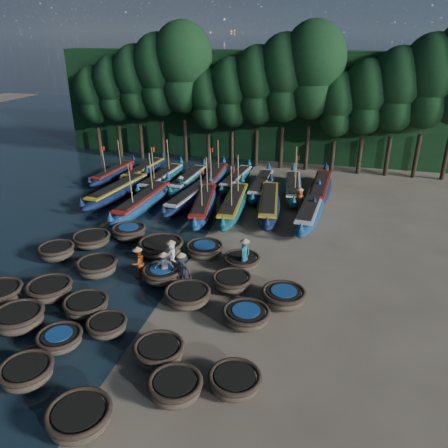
% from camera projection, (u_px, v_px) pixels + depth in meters
% --- Properties ---
extents(ground, '(120.00, 120.00, 0.00)m').
position_uv_depth(ground, '(183.00, 268.00, 23.22)').
color(ground, gray).
rests_on(ground, ground).
extents(foliage_wall, '(40.00, 3.00, 10.00)m').
position_uv_depth(foliage_wall, '(263.00, 106.00, 42.03)').
color(foliage_wall, black).
rests_on(foliage_wall, ground).
extents(coracle_2, '(1.94, 1.94, 0.73)m').
position_uv_depth(coracle_2, '(27.00, 372.00, 15.51)').
color(coracle_2, brown).
rests_on(coracle_2, ground).
extents(coracle_3, '(2.12, 2.12, 0.77)m').
position_uv_depth(coracle_3, '(79.00, 417.00, 13.67)').
color(coracle_3, brown).
rests_on(coracle_3, ground).
extents(coracle_4, '(2.06, 2.06, 0.77)m').
position_uv_depth(coracle_4, '(175.00, 387.00, 14.83)').
color(coracle_4, brown).
rests_on(coracle_4, ground).
extents(coracle_5, '(2.21, 2.21, 0.84)m').
position_uv_depth(coracle_5, '(19.00, 318.00, 18.33)').
color(coracle_5, brown).
rests_on(coracle_5, ground).
extents(coracle_6, '(2.22, 2.22, 0.64)m').
position_uv_depth(coracle_6, '(60.00, 339.00, 17.27)').
color(coracle_6, brown).
rests_on(coracle_6, ground).
extents(coracle_7, '(1.81, 1.81, 0.65)m').
position_uv_depth(coracle_7, '(107.00, 326.00, 18.05)').
color(coracle_7, brown).
rests_on(coracle_7, ground).
extents(coracle_8, '(2.19, 2.19, 0.73)m').
position_uv_depth(coracle_8, '(159.00, 351.00, 16.54)').
color(coracle_8, brown).
rests_on(coracle_8, ground).
extents(coracle_9, '(1.90, 1.90, 0.70)m').
position_uv_depth(coracle_9, '(235.00, 381.00, 15.14)').
color(coracle_9, brown).
rests_on(coracle_9, ground).
extents(coracle_11, '(2.14, 2.14, 0.81)m').
position_uv_depth(coracle_11, '(50.00, 290.00, 20.41)').
color(coracle_11, brown).
rests_on(coracle_11, ground).
extents(coracle_12, '(2.14, 2.14, 0.69)m').
position_uv_depth(coracle_12, '(86.00, 305.00, 19.38)').
color(coracle_12, brown).
rests_on(coracle_12, ground).
extents(coracle_13, '(2.16, 2.16, 0.74)m').
position_uv_depth(coracle_13, '(187.00, 296.00, 20.01)').
color(coracle_13, brown).
rests_on(coracle_13, ground).
extents(coracle_14, '(2.22, 2.22, 0.70)m').
position_uv_depth(coracle_14, '(246.00, 316.00, 18.64)').
color(coracle_14, brown).
rests_on(coracle_14, ground).
extents(coracle_15, '(2.15, 2.15, 0.79)m').
position_uv_depth(coracle_15, '(56.00, 251.00, 24.01)').
color(coracle_15, brown).
rests_on(coracle_15, ground).
extents(coracle_16, '(2.56, 2.56, 0.82)m').
position_uv_depth(coracle_16, '(97.00, 267.00, 22.40)').
color(coracle_16, brown).
rests_on(coracle_16, ground).
extents(coracle_17, '(2.22, 2.22, 0.76)m').
position_uv_depth(coracle_17, '(162.00, 274.00, 21.77)').
color(coracle_17, brown).
rests_on(coracle_17, ground).
extents(coracle_18, '(2.18, 2.18, 0.72)m').
position_uv_depth(coracle_18, '(232.00, 282.00, 21.17)').
color(coracle_18, brown).
rests_on(coracle_18, ground).
extents(coracle_19, '(2.37, 2.37, 0.79)m').
position_uv_depth(coracle_19, '(284.00, 297.00, 19.88)').
color(coracle_19, brown).
rests_on(coracle_19, ground).
extents(coracle_20, '(2.43, 2.43, 0.72)m').
position_uv_depth(coracle_20, '(91.00, 239.00, 25.48)').
color(coracle_20, brown).
rests_on(coracle_20, ground).
extents(coracle_21, '(2.07, 2.07, 0.79)m').
position_uv_depth(coracle_21, '(129.00, 232.00, 26.35)').
color(coracle_21, brown).
rests_on(coracle_21, ground).
extents(coracle_22, '(2.56, 2.56, 0.84)m').
position_uv_depth(coracle_22, '(161.00, 247.00, 24.43)').
color(coracle_22, brown).
rests_on(coracle_22, ground).
extents(coracle_23, '(2.48, 2.48, 0.69)m').
position_uv_depth(coracle_23, '(204.00, 249.00, 24.37)').
color(coracle_23, brown).
rests_on(coracle_23, ground).
extents(coracle_24, '(2.30, 2.30, 0.66)m').
position_uv_depth(coracle_24, '(241.00, 261.00, 23.14)').
color(coracle_24, brown).
rests_on(coracle_24, ground).
extents(long_boat_2, '(2.62, 8.64, 1.53)m').
position_uv_depth(long_boat_2, '(118.00, 191.00, 32.78)').
color(long_boat_2, '#10213B').
rests_on(long_boat_2, ground).
extents(long_boat_3, '(2.06, 8.91, 3.79)m').
position_uv_depth(long_boat_3, '(143.00, 202.00, 30.62)').
color(long_boat_3, navy).
rests_on(long_boat_3, ground).
extents(long_boat_4, '(2.40, 7.86, 1.39)m').
position_uv_depth(long_boat_4, '(189.00, 197.00, 31.63)').
color(long_boat_4, '#10213B').
rests_on(long_boat_4, ground).
extents(long_boat_5, '(2.81, 8.45, 3.63)m').
position_uv_depth(long_boat_5, '(204.00, 205.00, 30.14)').
color(long_boat_5, navy).
rests_on(long_boat_5, ground).
extents(long_boat_6, '(2.24, 8.92, 3.80)m').
position_uv_depth(long_boat_6, '(233.00, 205.00, 30.09)').
color(long_boat_6, '#0E5151').
rests_on(long_boat_6, ground).
extents(long_boat_7, '(2.68, 8.95, 1.59)m').
position_uv_depth(long_boat_7, '(269.00, 204.00, 30.23)').
color(long_boat_7, '#10213B').
rests_on(long_boat_7, ground).
extents(long_boat_8, '(2.12, 8.75, 1.54)m').
position_uv_depth(long_boat_8, '(310.00, 211.00, 29.12)').
color(long_boat_8, navy).
rests_on(long_boat_8, ground).
extents(long_boat_9, '(1.77, 7.31, 3.11)m').
position_uv_depth(long_boat_9, '(114.00, 173.00, 37.24)').
color(long_boat_9, '#10213B').
rests_on(long_boat_9, ground).
extents(long_boat_10, '(1.98, 7.75, 1.37)m').
position_uv_depth(long_boat_10, '(144.00, 171.00, 37.78)').
color(long_boat_10, '#10213B').
rests_on(long_boat_10, ground).
extents(long_boat_11, '(2.00, 8.33, 3.55)m').
position_uv_depth(long_boat_11, '(162.00, 179.00, 35.52)').
color(long_boat_11, '#0E5151').
rests_on(long_boat_11, ground).
extents(long_boat_12, '(1.73, 7.84, 1.38)m').
position_uv_depth(long_boat_12, '(189.00, 180.00, 35.44)').
color(long_boat_12, '#0E5151').
rests_on(long_boat_12, ground).
extents(long_boat_13, '(1.75, 8.02, 3.41)m').
position_uv_depth(long_boat_13, '(214.00, 178.00, 35.87)').
color(long_boat_13, navy).
rests_on(long_boat_13, ground).
extents(long_boat_14, '(1.98, 7.46, 1.32)m').
position_uv_depth(long_boat_14, '(236.00, 179.00, 35.65)').
color(long_boat_14, '#0E5151').
rests_on(long_boat_14, ground).
extents(long_boat_15, '(1.47, 8.11, 1.43)m').
position_uv_depth(long_boat_15, '(261.00, 185.00, 34.06)').
color(long_boat_15, navy).
rests_on(long_boat_15, ground).
extents(long_boat_16, '(2.30, 8.14, 3.48)m').
position_uv_depth(long_boat_16, '(293.00, 188.00, 33.52)').
color(long_boat_16, '#0E5151').
rests_on(long_boat_16, ground).
extents(long_boat_17, '(1.97, 9.01, 1.59)m').
position_uv_depth(long_boat_17, '(320.00, 189.00, 33.15)').
color(long_boat_17, '#10213B').
rests_on(long_boat_17, ground).
extents(fisherman_0, '(0.86, 0.93, 1.79)m').
position_uv_depth(fisherman_0, '(171.00, 254.00, 22.82)').
color(fisherman_0, silver).
rests_on(fisherman_0, ground).
extents(fisherman_1, '(0.63, 0.76, 1.98)m').
position_uv_depth(fisherman_1, '(245.00, 254.00, 22.55)').
color(fisherman_1, '#1A6170').
rests_on(fisherman_1, ground).
extents(fisherman_2, '(0.91, 0.98, 1.83)m').
position_uv_depth(fisherman_2, '(138.00, 262.00, 22.02)').
color(fisherman_2, '#AE4817').
rests_on(fisherman_2, ground).
extents(fisherman_3, '(1.26, 0.86, 1.99)m').
position_uv_depth(fisherman_3, '(181.00, 270.00, 21.15)').
color(fisherman_3, black).
rests_on(fisherman_3, ground).
extents(fisherman_4, '(1.00, 0.71, 1.77)m').
position_uv_depth(fisherman_4, '(164.00, 267.00, 21.62)').
color(fisherman_4, silver).
rests_on(fisherman_4, ground).
extents(fisherman_5, '(1.41, 1.15, 1.71)m').
position_uv_depth(fisherman_5, '(181.00, 186.00, 33.19)').
color(fisherman_5, '#1A6170').
rests_on(fisherman_5, ground).
extents(fisherman_6, '(0.87, 0.71, 1.74)m').
position_uv_depth(fisherman_6, '(300.00, 198.00, 30.57)').
color(fisherman_6, '#AE4817').
rests_on(fisherman_6, ground).
extents(tree_0, '(3.68, 3.68, 8.68)m').
position_uv_depth(tree_0, '(94.00, 95.00, 42.23)').
color(tree_0, black).
rests_on(tree_0, ground).
extents(tree_1, '(4.09, 4.09, 9.65)m').
position_uv_depth(tree_1, '(115.00, 88.00, 41.42)').
color(tree_1, black).
rests_on(tree_1, ground).
extents(tree_2, '(4.51, 4.51, 10.63)m').
position_uv_depth(tree_2, '(137.00, 81.00, 40.62)').
color(tree_2, black).
rests_on(tree_2, ground).
extents(tree_3, '(4.92, 4.92, 11.60)m').
position_uv_depth(tree_3, '(159.00, 74.00, 39.82)').
color(tree_3, black).
rests_on(tree_3, ground).
extents(tree_4, '(5.34, 5.34, 12.58)m').
position_uv_depth(tree_4, '(183.00, 67.00, 39.02)').
color(tree_4, black).
rests_on(tree_4, ground).
extents(tree_5, '(3.68, 3.68, 8.68)m').
position_uv_depth(tree_5, '(208.00, 99.00, 39.57)').
color(tree_5, black).
rests_on(tree_5, ground).
extents(tree_6, '(4.09, 4.09, 9.65)m').
position_uv_depth(tree_6, '(232.00, 92.00, 38.77)').
color(tree_6, black).
rests_on(tree_6, ground).
extents(tree_7, '(4.51, 4.51, 10.63)m').
position_uv_depth(tree_7, '(258.00, 85.00, 37.97)').
color(tree_7, black).
rests_on(tree_7, ground).
extents(tree_8, '(4.92, 4.92, 11.60)m').
position_uv_depth(tree_8, '(285.00, 77.00, 37.17)').
color(tree_8, black).
rests_on(tree_8, ground).
extents(tree_9, '(5.34, 5.34, 12.58)m').
position_uv_depth(tree_9, '(313.00, 69.00, 36.36)').
color(tree_9, black).
rests_on(tree_9, ground).
extents(tree_10, '(3.68, 3.68, 8.68)m').
position_uv_depth(tree_10, '(338.00, 104.00, 36.92)').
color(tree_10, black).
rests_on(tree_10, ground).
extents(tree_11, '(4.09, 4.09, 9.65)m').
position_uv_depth(tree_11, '(367.00, 96.00, 36.12)').
color(tree_11, black).
rests_on(tree_11, ground).
extents(tree_12, '(4.51, 4.51, 10.63)m').
position_uv_depth(tree_12, '(398.00, 89.00, 35.31)').
color(tree_12, black).
rests_on(tree_12, ground).
extents(tree_13, '(4.92, 4.92, 11.60)m').
position_uv_depth(tree_13, '(430.00, 81.00, 34.51)').
color(tree_13, black).
rests_on(tree_13, ground).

